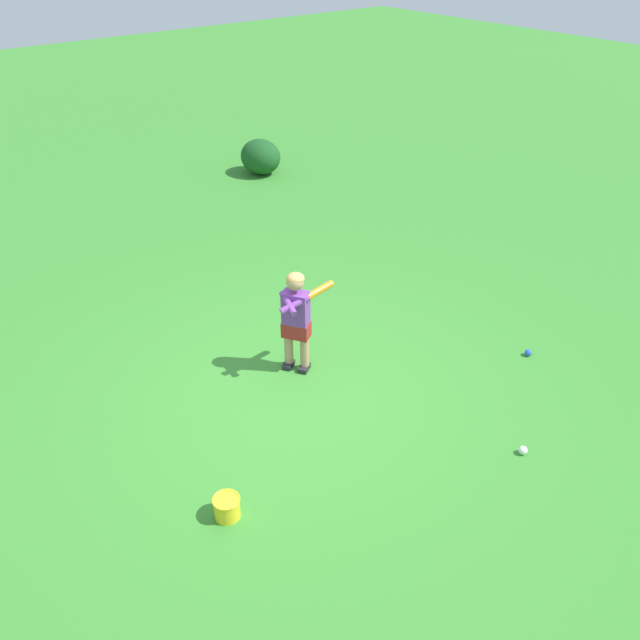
# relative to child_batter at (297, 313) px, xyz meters

# --- Properties ---
(ground_plane) EXTENTS (40.00, 40.00, 0.00)m
(ground_plane) POSITION_rel_child_batter_xyz_m (0.38, -0.27, -0.65)
(ground_plane) COLOR #38842D
(child_batter) EXTENTS (0.34, 0.64, 1.08)m
(child_batter) POSITION_rel_child_batter_xyz_m (0.00, 0.00, 0.00)
(child_batter) COLOR #232328
(child_batter) RESTS_ON ground
(play_ball_center_lawn) EXTENTS (0.08, 0.08, 0.08)m
(play_ball_center_lawn) POSITION_rel_child_batter_xyz_m (2.20, 0.75, -0.61)
(play_ball_center_lawn) COLOR white
(play_ball_center_lawn) RESTS_ON ground
(play_ball_near_batter) EXTENTS (0.07, 0.07, 0.07)m
(play_ball_near_batter) POSITION_rel_child_batter_xyz_m (1.34, 2.00, -0.61)
(play_ball_near_batter) COLOR blue
(play_ball_near_batter) RESTS_ON ground
(toy_bucket) EXTENTS (0.22, 0.22, 0.19)m
(toy_bucket) POSITION_rel_child_batter_xyz_m (1.19, -1.58, -0.55)
(toy_bucket) COLOR yellow
(toy_bucket) RESTS_ON ground
(shrub_right_background) EXTENTS (0.75, 0.65, 0.59)m
(shrub_right_background) POSITION_rel_child_batter_xyz_m (-4.92, 2.92, -0.36)
(shrub_right_background) COLOR #194C1E
(shrub_right_background) RESTS_ON ground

